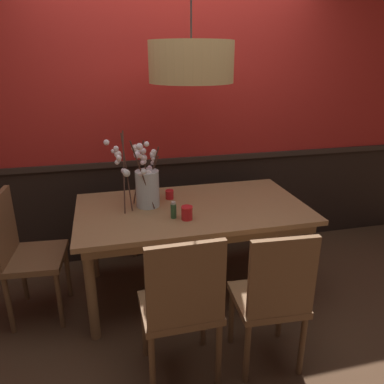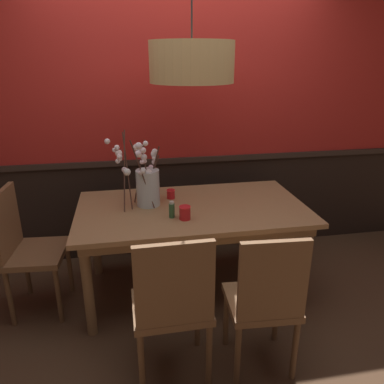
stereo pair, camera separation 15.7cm
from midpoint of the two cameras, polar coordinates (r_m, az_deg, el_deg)
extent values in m
plane|color=#4C3321|center=(3.23, -1.44, -14.57)|extent=(24.00, 24.00, 0.00)
cube|color=black|center=(3.67, -4.04, -2.08)|extent=(5.38, 0.12, 0.91)
cube|color=#31241E|center=(3.51, -4.20, 5.04)|extent=(5.38, 0.14, 0.05)
cube|color=#B2231E|center=(3.40, -4.66, 20.93)|extent=(5.38, 0.12, 1.96)
cube|color=#997047|center=(2.88, -1.56, -2.57)|extent=(1.75, 0.97, 0.04)
cube|color=brown|center=(2.90, -1.55, -3.63)|extent=(1.64, 0.86, 0.08)
cylinder|color=brown|center=(2.67, -16.80, -14.69)|extent=(0.07, 0.07, 0.71)
cylinder|color=brown|center=(2.97, 15.40, -10.62)|extent=(0.07, 0.07, 0.71)
cylinder|color=brown|center=(3.35, -16.31, -7.05)|extent=(0.07, 0.07, 0.71)
cylinder|color=brown|center=(3.60, 9.44, -4.51)|extent=(0.07, 0.07, 0.71)
cube|color=brown|center=(2.39, 9.54, -15.90)|extent=(0.43, 0.42, 0.04)
cube|color=brown|center=(2.11, 11.55, -12.83)|extent=(0.38, 0.06, 0.48)
cylinder|color=brown|center=(2.62, 4.24, -18.43)|extent=(0.04, 0.04, 0.42)
cylinder|color=brown|center=(2.71, 11.64, -17.33)|extent=(0.04, 0.04, 0.42)
cylinder|color=brown|center=(2.38, 6.35, -23.30)|extent=(0.04, 0.04, 0.42)
cylinder|color=brown|center=(2.48, 14.60, -21.79)|extent=(0.04, 0.04, 0.42)
cube|color=brown|center=(3.72, -7.54, -1.98)|extent=(0.45, 0.44, 0.04)
cube|color=brown|center=(3.82, -8.03, 2.53)|extent=(0.43, 0.04, 0.45)
cylinder|color=brown|center=(3.67, -4.02, -6.22)|extent=(0.04, 0.04, 0.43)
cylinder|color=brown|center=(3.64, -10.13, -6.76)|extent=(0.04, 0.04, 0.43)
cylinder|color=brown|center=(4.00, -4.90, -3.88)|extent=(0.04, 0.04, 0.43)
cylinder|color=brown|center=(3.98, -10.47, -4.35)|extent=(0.04, 0.04, 0.43)
cube|color=brown|center=(2.29, -3.98, -17.23)|extent=(0.45, 0.39, 0.04)
cube|color=brown|center=(1.99, -3.23, -14.12)|extent=(0.43, 0.04, 0.49)
cylinder|color=brown|center=(2.55, -9.12, -19.82)|extent=(0.04, 0.04, 0.43)
cylinder|color=brown|center=(2.59, -0.10, -18.68)|extent=(0.04, 0.04, 0.43)
cylinder|color=brown|center=(2.30, -8.23, -24.94)|extent=(0.04, 0.04, 0.43)
cylinder|color=brown|center=(2.35, 2.02, -23.49)|extent=(0.04, 0.04, 0.43)
cube|color=brown|center=(2.98, -24.21, -9.20)|extent=(0.43, 0.47, 0.04)
cube|color=brown|center=(2.92, -28.29, -4.78)|extent=(0.07, 0.42, 0.47)
cylinder|color=brown|center=(3.22, -19.82, -11.33)|extent=(0.04, 0.04, 0.45)
cylinder|color=brown|center=(2.90, -21.11, -15.24)|extent=(0.04, 0.04, 0.45)
cylinder|color=brown|center=(3.30, -25.65, -11.37)|extent=(0.04, 0.04, 0.45)
cylinder|color=brown|center=(2.99, -27.61, -15.13)|extent=(0.04, 0.04, 0.45)
cylinder|color=silver|center=(2.86, -8.38, 0.50)|extent=(0.18, 0.18, 0.28)
cylinder|color=silver|center=(2.90, -8.28, -1.48)|extent=(0.16, 0.16, 0.06)
cylinder|color=#472D23|center=(2.81, -11.96, 3.04)|extent=(0.05, 0.26, 0.57)
sphere|color=white|center=(2.81, -11.56, 2.81)|extent=(0.06, 0.06, 0.06)
sphere|color=white|center=(2.76, -14.56, 7.33)|extent=(0.04, 0.04, 0.04)
sphere|color=white|center=(2.77, -12.72, 5.10)|extent=(0.04, 0.04, 0.04)
sphere|color=white|center=(2.81, -13.53, 6.09)|extent=(0.03, 0.03, 0.03)
cylinder|color=#472D23|center=(2.80, -8.50, 2.11)|extent=(0.06, 0.10, 0.46)
sphere|color=white|center=(2.72, -9.02, 5.18)|extent=(0.05, 0.05, 0.05)
sphere|color=white|center=(2.78, -8.30, 1.86)|extent=(0.03, 0.03, 0.03)
sphere|color=white|center=(2.79, -8.91, 4.56)|extent=(0.03, 0.03, 0.03)
sphere|color=white|center=(2.78, -8.28, 2.79)|extent=(0.05, 0.05, 0.05)
sphere|color=white|center=(2.71, -9.14, 6.19)|extent=(0.04, 0.04, 0.04)
cylinder|color=#472D23|center=(2.84, -11.52, 3.02)|extent=(0.05, 0.23, 0.55)
sphere|color=white|center=(2.79, -13.14, 6.50)|extent=(0.04, 0.04, 0.04)
sphere|color=white|center=(2.82, -11.98, 3.17)|extent=(0.04, 0.04, 0.04)
sphere|color=white|center=(2.80, -12.86, 5.64)|extent=(0.05, 0.05, 0.05)
sphere|color=white|center=(2.79, -12.97, 4.44)|extent=(0.04, 0.04, 0.04)
sphere|color=white|center=(2.83, -12.70, 4.76)|extent=(0.03, 0.03, 0.03)
cylinder|color=#472D23|center=(2.74, -9.17, 2.40)|extent=(0.16, 0.01, 0.53)
sphere|color=white|center=(2.66, -9.28, 4.43)|extent=(0.03, 0.03, 0.03)
sphere|color=white|center=(2.65, -9.62, 5.42)|extent=(0.03, 0.03, 0.03)
sphere|color=white|center=(2.68, -9.06, 3.09)|extent=(0.04, 0.04, 0.04)
sphere|color=white|center=(2.73, -9.50, 2.72)|extent=(0.03, 0.03, 0.03)
sphere|color=white|center=(2.59, -8.70, 7.25)|extent=(0.04, 0.04, 0.04)
sphere|color=white|center=(2.61, -9.75, 6.84)|extent=(0.05, 0.05, 0.05)
cylinder|color=#472D23|center=(2.88, -7.84, 2.53)|extent=(0.13, 0.08, 0.46)
sphere|color=white|center=(2.85, -7.51, 5.71)|extent=(0.05, 0.05, 0.05)
sphere|color=white|center=(2.84, -7.44, 6.02)|extent=(0.05, 0.05, 0.05)
sphere|color=white|center=(2.84, -7.52, 5.05)|extent=(0.03, 0.03, 0.03)
sphere|color=white|center=(2.86, -7.32, 2.46)|extent=(0.04, 0.04, 0.04)
cylinder|color=#472D23|center=(2.91, -8.01, 1.98)|extent=(0.14, 0.11, 0.39)
sphere|color=white|center=(2.94, -7.75, 2.89)|extent=(0.04, 0.04, 0.04)
sphere|color=white|center=(2.88, -7.58, 4.44)|extent=(0.03, 0.03, 0.03)
sphere|color=white|center=(2.92, -8.07, 2.85)|extent=(0.04, 0.04, 0.04)
sphere|color=white|center=(2.88, -7.61, 5.37)|extent=(0.04, 0.04, 0.04)
sphere|color=white|center=(2.93, -8.03, 3.64)|extent=(0.04, 0.04, 0.04)
cylinder|color=#472D23|center=(2.89, -9.71, 2.93)|extent=(0.11, 0.04, 0.49)
sphere|color=white|center=(2.86, -10.19, 5.81)|extent=(0.03, 0.03, 0.03)
sphere|color=white|center=(2.86, -9.53, 6.54)|extent=(0.04, 0.04, 0.04)
sphere|color=white|center=(2.87, -10.26, 6.62)|extent=(0.05, 0.05, 0.05)
sphere|color=white|center=(2.85, -9.96, 5.59)|extent=(0.05, 0.05, 0.05)
sphere|color=white|center=(2.86, -9.81, 6.17)|extent=(0.03, 0.03, 0.03)
sphere|color=white|center=(2.88, -9.41, 6.77)|extent=(0.03, 0.03, 0.03)
cylinder|color=red|center=(2.63, -2.50, -3.23)|extent=(0.08, 0.08, 0.10)
torus|color=red|center=(2.61, -2.51, -2.32)|extent=(0.08, 0.08, 0.01)
cylinder|color=silver|center=(2.64, -2.49, -3.53)|extent=(0.06, 0.06, 0.05)
cylinder|color=red|center=(3.02, -4.94, -0.39)|extent=(0.06, 0.06, 0.07)
torus|color=red|center=(3.01, -4.96, 0.20)|extent=(0.07, 0.07, 0.01)
cylinder|color=silver|center=(3.02, -4.93, -0.59)|extent=(0.05, 0.05, 0.04)
cylinder|color=#2D5633|center=(2.66, -4.54, -2.94)|extent=(0.04, 0.04, 0.11)
cylinder|color=beige|center=(2.64, -4.57, -1.70)|extent=(0.03, 0.03, 0.02)
cylinder|color=tan|center=(2.72, -1.88, 19.25)|extent=(0.59, 0.59, 0.28)
sphere|color=#F9EAB7|center=(2.72, -1.87, 18.38)|extent=(0.14, 0.14, 0.14)
camera|label=1|loc=(0.08, -91.59, -0.58)|focal=34.90mm
camera|label=2|loc=(0.08, 88.41, 0.58)|focal=34.90mm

